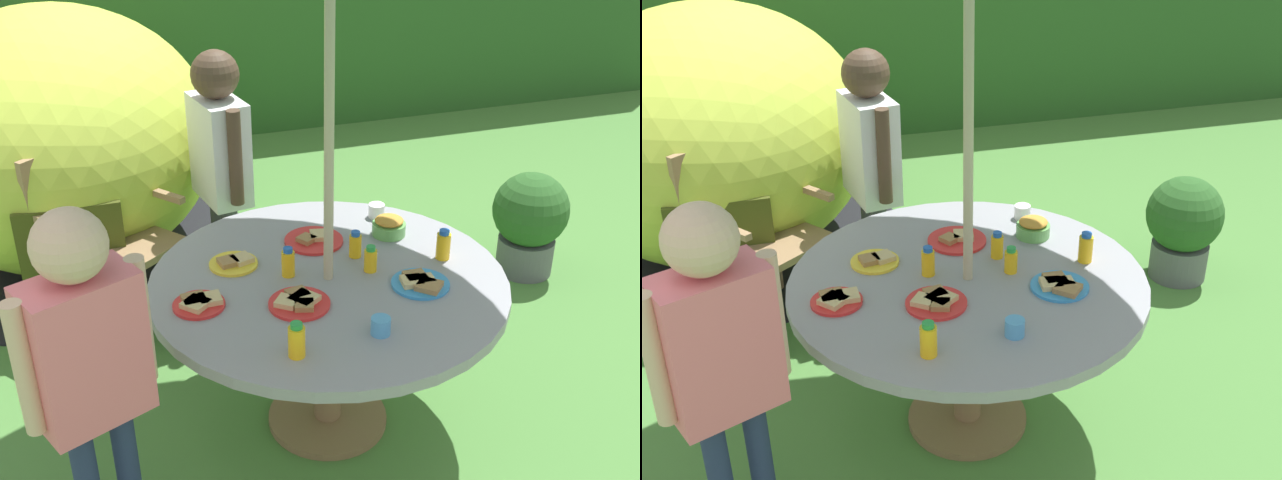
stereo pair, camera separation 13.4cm
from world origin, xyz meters
TOP-DOWN VIEW (x-y plane):
  - ground_plane at (0.00, 0.00)m, footprint 10.00×10.00m
  - hedge_backdrop at (0.00, 3.74)m, footprint 9.00×0.70m
  - garden_table at (0.00, 0.00)m, footprint 1.36×1.36m
  - wooden_chair at (-0.79, 1.02)m, footprint 0.71×0.70m
  - dome_tent at (-0.90, 1.91)m, footprint 2.03×2.03m
  - potted_plant at (1.44, 0.83)m, footprint 0.41×0.41m
  - child_in_white_shirt at (-0.18, 1.04)m, footprint 0.24×0.44m
  - child_in_pink_shirt at (-0.89, -0.38)m, footprint 0.41×0.30m
  - snack_bowl at (0.35, 0.25)m, footprint 0.14×0.14m
  - plate_center_front at (-0.16, -0.15)m, footprint 0.22×0.22m
  - plate_center_back at (0.04, 0.29)m, footprint 0.24×0.24m
  - plate_front_edge at (0.30, -0.16)m, footprint 0.22×0.22m
  - plate_back_edge at (-0.50, -0.04)m, footprint 0.19×0.19m
  - plate_near_left at (-0.31, 0.21)m, footprint 0.19×0.19m
  - juice_bottle_near_right at (0.16, 0.12)m, footprint 0.05×0.05m
  - juice_bottle_far_left at (-0.26, -0.43)m, footprint 0.06×0.06m
  - juice_bottle_far_right at (-0.14, 0.07)m, footprint 0.05×0.05m
  - juice_bottle_mid_left at (0.17, 0.00)m, footprint 0.05×0.05m
  - juice_bottle_mid_right at (0.48, -0.00)m, footprint 0.06×0.06m
  - cup_near at (0.37, 0.42)m, footprint 0.07×0.07m
  - cup_far at (0.05, -0.40)m, footprint 0.07×0.07m

SIDE VIEW (x-z plane):
  - ground_plane at x=0.00m, z-range -0.02..0.00m
  - potted_plant at x=1.44m, z-range 0.03..0.60m
  - wooden_chair at x=-0.79m, z-range 0.07..0.99m
  - garden_table at x=0.00m, z-range 0.24..0.93m
  - dome_tent at x=-0.90m, z-range -0.01..1.37m
  - plate_center_back at x=0.04m, z-range 0.68..0.71m
  - plate_near_left at x=-0.31m, z-range 0.68..0.72m
  - plate_center_front at x=-0.16m, z-range 0.69..0.72m
  - plate_front_edge at x=0.30m, z-range 0.69..0.72m
  - plate_back_edge at x=-0.50m, z-range 0.69..0.72m
  - cup_near at x=0.37m, z-range 0.69..0.75m
  - cup_far at x=0.05m, z-range 0.69..0.75m
  - snack_bowl at x=0.35m, z-range 0.69..0.77m
  - juice_bottle_mid_left at x=0.17m, z-range 0.68..0.79m
  - juice_bottle_near_right at x=0.16m, z-range 0.68..0.79m
  - juice_bottle_far_right at x=-0.14m, z-range 0.68..0.80m
  - juice_bottle_mid_right at x=0.48m, z-range 0.68..0.81m
  - juice_bottle_far_left at x=-0.26m, z-range 0.68..0.81m
  - child_in_pink_shirt at x=-0.89m, z-range 0.18..1.46m
  - child_in_white_shirt at x=-0.18m, z-range 0.18..1.50m
  - hedge_backdrop at x=0.00m, z-range 0.00..2.00m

